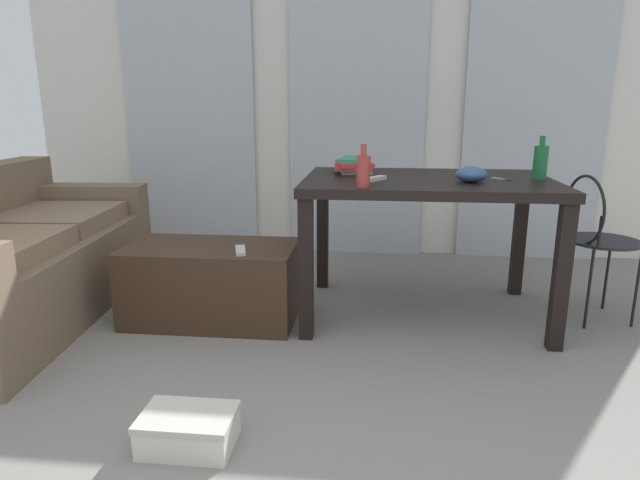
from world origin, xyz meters
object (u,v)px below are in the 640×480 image
Objects in this scene: craft_table at (427,196)px; bottle_far at (540,162)px; bottle_near at (363,170)px; shoebox at (188,430)px; couch at (11,262)px; scissors at (504,179)px; tv_remote_on_table at (374,179)px; book_stack at (354,165)px; wire_chair at (594,230)px; tv_remote_primary at (240,250)px; bowl at (471,174)px; coffee_table at (212,283)px.

bottle_far is (0.58, 0.01, 0.19)m from craft_table.
bottle_near reaches higher than craft_table.
shoebox is (-1.49, -1.36, -0.81)m from bottle_far.
scissors is at bearing 5.85° from couch.
couch is 18.62× the size of scissors.
craft_table is 5.82× the size of bottle_far.
scissors is (0.69, 0.12, -0.01)m from tv_remote_on_table.
scissors is (0.81, -0.19, -0.04)m from book_stack.
wire_chair is 1.90m from tv_remote_primary.
book_stack is (-0.41, 0.17, 0.15)m from craft_table.
bottle_near reaches higher than wire_chair.
wire_chair is 2.48× the size of shoebox.
bottle_near is 1.31× the size of bowl.
bottle_far is 1.00m from book_stack.
bottle_near is 0.82m from scissors.
couch is at bearing 177.56° from bottle_near.
bowl is at bearing 34.23° from tv_remote_on_table.
scissors reaches higher than craft_table.
couch is 2.02m from bottle_near.
coffee_table is 1.27m from craft_table.
craft_table is 1.64× the size of wire_chair.
bowl reaches higher than tv_remote_on_table.
shoebox is (-0.62, -1.22, -0.73)m from tv_remote_on_table.
couch is 2.73m from scissors.
shoebox is (-1.30, -1.34, -0.72)m from scissors.
craft_table is 7.54× the size of tv_remote_on_table.
couch reaches higher than wire_chair.
tv_remote_primary is at bearing 93.52° from shoebox.
tv_remote_primary is 0.50× the size of shoebox.
bottle_far reaches higher than book_stack.
bottle_far is at bearing 0.84° from craft_table.
wire_chair is 1.23m from tv_remote_on_table.
tv_remote_on_table is (0.88, 0.07, 0.58)m from coffee_table.
bowl reaches higher than tv_remote_primary.
craft_table is at bearing -22.99° from book_stack.
shoebox is at bearing -37.61° from couch.
bottle_near is at bearing -20.54° from tv_remote_primary.
book_stack is (-0.99, 0.16, -0.05)m from bottle_far.
bowl is 0.48× the size of shoebox.
shoebox is (-0.56, -0.98, -0.80)m from bottle_near.
bottle_far is 1.39× the size of tv_remote_primary.
craft_table is 0.41m from scissors.
book_stack reaches higher than wire_chair.
bowl is (1.37, 0.08, 0.61)m from coffee_table.
scissors is at bearing -3.13° from tv_remote_primary.
tv_remote_on_table is at bearing -179.89° from bowl.
bottle_near is at bearing -157.34° from bottle_far.
coffee_table is 1.18m from shoebox.
couch is 2.54m from bowl.
coffee_table is 1.14× the size of wire_chair.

